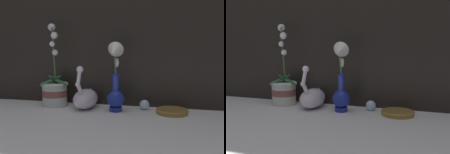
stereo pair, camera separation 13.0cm
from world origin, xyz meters
The scene contains 6 objects.
ground_plane centered at (0.00, 0.00, 0.00)m, with size 2.80×2.80×0.00m, color silver.
orchid_potted_plant centered at (-0.33, 0.13, 0.09)m, with size 0.16×0.18×0.44m.
swan_figurine centered at (-0.14, 0.11, 0.06)m, with size 0.12×0.23×0.23m.
blue_vase centered at (0.02, 0.08, 0.14)m, with size 0.09×0.12×0.34m.
glass_sphere centered at (0.16, 0.15, 0.03)m, with size 0.05×0.05×0.05m.
amber_dish centered at (0.29, 0.11, 0.01)m, with size 0.15×0.15×0.02m.
Camera 1 is at (0.30, -1.14, 0.32)m, focal length 42.00 mm.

